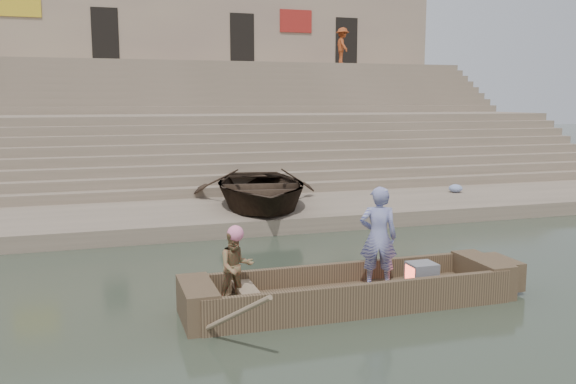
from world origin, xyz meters
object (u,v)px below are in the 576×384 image
standing_man (378,237)px  beached_rowboat (260,188)px  rowing_man (236,267)px  main_rowboat (351,299)px  pedestrian (342,46)px  television (421,274)px

standing_man → beached_rowboat: 7.18m
standing_man → rowing_man: (-2.50, -0.11, -0.28)m
standing_man → beached_rowboat: size_ratio=0.33×
main_rowboat → beached_rowboat: size_ratio=0.95×
beached_rowboat → pedestrian: 16.63m
main_rowboat → beached_rowboat: beached_rowboat is taller
rowing_man → television: 3.26m
main_rowboat → pedestrian: (8.42, 20.95, 6.02)m
main_rowboat → beached_rowboat: bearing=87.1°
rowing_man → pedestrian: size_ratio=0.63×
rowing_man → television: (3.24, -0.07, -0.39)m
pedestrian → main_rowboat: bearing=163.5°
beached_rowboat → pedestrian: pedestrian is taller
standing_man → television: 1.02m
rowing_man → television: size_ratio=2.57×
standing_man → pedestrian: pedestrian is taller
rowing_man → pedestrian: 23.91m
rowing_man → television: rowing_man is taller
beached_rowboat → pedestrian: bearing=68.8°
television → main_rowboat: bearing=-180.0°
main_rowboat → standing_man: 1.15m
television → beached_rowboat: 7.43m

